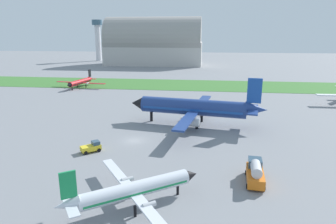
{
  "coord_description": "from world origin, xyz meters",
  "views": [
    {
      "loc": [
        14.41,
        -57.24,
        21.57
      ],
      "look_at": [
        5.45,
        12.76,
        3.0
      ],
      "focal_mm": 32.05,
      "sensor_mm": 36.0,
      "label": 1
    }
  ],
  "objects_px": {
    "control_tower": "(98,37)",
    "airplane_foreground_turboprop": "(133,190)",
    "pushback_tug_midfield": "(92,147)",
    "airplane_midfield_jet": "(195,108)",
    "fuel_truck_near_gate": "(255,172)",
    "airplane_taxiing_turboprop": "(81,82)"
  },
  "relations": [
    {
      "from": "airplane_midfield_jet",
      "to": "pushback_tug_midfield",
      "type": "height_order",
      "value": "airplane_midfield_jet"
    },
    {
      "from": "airplane_foreground_turboprop",
      "to": "fuel_truck_near_gate",
      "type": "height_order",
      "value": "airplane_foreground_turboprop"
    },
    {
      "from": "airplane_taxiing_turboprop",
      "to": "fuel_truck_near_gate",
      "type": "relative_size",
      "value": 3.27
    },
    {
      "from": "airplane_foreground_turboprop",
      "to": "airplane_midfield_jet",
      "type": "bearing_deg",
      "value": 44.77
    },
    {
      "from": "airplane_midfield_jet",
      "to": "pushback_tug_midfield",
      "type": "relative_size",
      "value": 8.61
    },
    {
      "from": "pushback_tug_midfield",
      "to": "control_tower",
      "type": "distance_m",
      "value": 198.43
    },
    {
      "from": "airplane_taxiing_turboprop",
      "to": "control_tower",
      "type": "distance_m",
      "value": 127.19
    },
    {
      "from": "fuel_truck_near_gate",
      "to": "pushback_tug_midfield",
      "type": "relative_size",
      "value": 1.71
    },
    {
      "from": "airplane_midfield_jet",
      "to": "airplane_taxiing_turboprop",
      "type": "bearing_deg",
      "value": -34.23
    },
    {
      "from": "airplane_foreground_turboprop",
      "to": "fuel_truck_near_gate",
      "type": "xyz_separation_m",
      "value": [
        16.4,
        8.89,
        -0.88
      ]
    },
    {
      "from": "airplane_foreground_turboprop",
      "to": "airplane_midfield_jet",
      "type": "xyz_separation_m",
      "value": [
        6.32,
        36.8,
        1.84
      ]
    },
    {
      "from": "airplane_taxiing_turboprop",
      "to": "pushback_tug_midfield",
      "type": "height_order",
      "value": "airplane_taxiing_turboprop"
    },
    {
      "from": "airplane_foreground_turboprop",
      "to": "fuel_truck_near_gate",
      "type": "relative_size",
      "value": 2.85
    },
    {
      "from": "control_tower",
      "to": "pushback_tug_midfield",
      "type": "bearing_deg",
      "value": -70.55
    },
    {
      "from": "airplane_midfield_jet",
      "to": "fuel_truck_near_gate",
      "type": "distance_m",
      "value": 29.79
    },
    {
      "from": "airplane_foreground_turboprop",
      "to": "airplane_midfield_jet",
      "type": "distance_m",
      "value": 37.38
    },
    {
      "from": "pushback_tug_midfield",
      "to": "control_tower",
      "type": "xyz_separation_m",
      "value": [
        -65.8,
        186.32,
        18.15
      ]
    },
    {
      "from": "pushback_tug_midfield",
      "to": "control_tower",
      "type": "height_order",
      "value": "control_tower"
    },
    {
      "from": "airplane_foreground_turboprop",
      "to": "airplane_midfield_jet",
      "type": "height_order",
      "value": "airplane_midfield_jet"
    },
    {
      "from": "airplane_midfield_jet",
      "to": "control_tower",
      "type": "distance_m",
      "value": 187.37
    },
    {
      "from": "airplane_foreground_turboprop",
      "to": "pushback_tug_midfield",
      "type": "relative_size",
      "value": 4.88
    },
    {
      "from": "control_tower",
      "to": "airplane_foreground_turboprop",
      "type": "bearing_deg",
      "value": -69.02
    }
  ]
}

